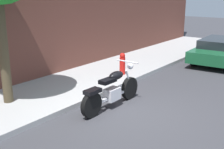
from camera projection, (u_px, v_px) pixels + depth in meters
name	position (u px, v px, depth m)	size (l,w,h in m)	color
ground_plane	(127.00, 114.00, 7.28)	(60.00, 60.00, 0.00)	#38383D
sidewalk	(56.00, 91.00, 8.75)	(24.85, 2.62, 0.14)	#A3A3A3
motorcycle	(112.00, 91.00, 7.59)	(2.25, 0.70, 1.13)	black
parked_car_green	(223.00, 50.00, 12.53)	(4.25, 2.00, 1.03)	black
fire_hydrant	(122.00, 66.00, 10.21)	(0.20, 0.20, 0.91)	red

